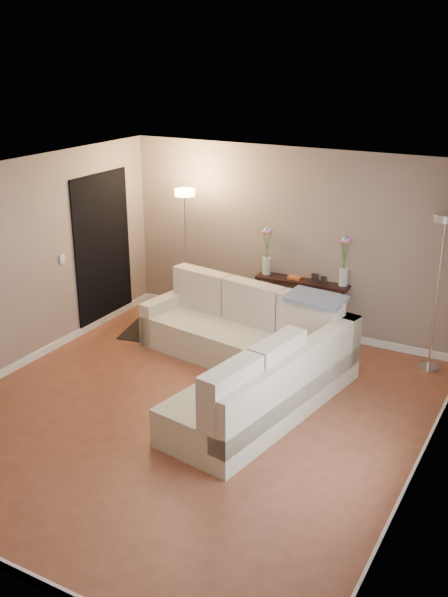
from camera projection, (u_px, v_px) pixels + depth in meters
The scene contains 22 objects.
floor at pixel (189, 413), 7.41m from camera, with size 5.00×5.50×0.01m, color brown.
ceiling at pixel (185, 180), 6.49m from camera, with size 5.00×5.50×0.01m, color white.
wall_back at pixel (292, 242), 9.21m from camera, with size 5.00×0.02×2.60m, color gray.
wall_left at pixel (12, 268), 8.09m from camera, with size 0.02×5.50×2.60m, color gray.
wall_right at pixel (431, 354), 5.82m from camera, with size 0.02×5.50×2.60m, color gray.
baseboard_back at pixel (288, 325), 9.63m from camera, with size 5.00×0.03×0.10m, color white.
baseboard_front at pixel (4, 565), 5.15m from camera, with size 5.00×0.03×0.10m, color white.
baseboard_left at pixel (24, 361), 8.51m from camera, with size 0.03×5.50×0.10m, color white.
baseboard_right at pixel (414, 473), 6.27m from camera, with size 0.03×5.50×0.10m, color white.
doorway at pixel (103, 250), 9.54m from camera, with size 0.02×1.20×2.20m, color black.
switch_plate at pixel (62, 259), 8.80m from camera, with size 0.02×0.08×0.12m, color white.
sectional_sofa at pixel (248, 353), 8.01m from camera, with size 2.92×3.09×0.99m.
throw_blanket at pixel (316, 298), 8.01m from camera, with size 0.71×0.41×0.05m, color slate.
console_table at pixel (297, 302), 9.36m from camera, with size 1.34×0.42×0.81m.
leaning_mirror at pixel (309, 251), 9.21m from camera, with size 0.94×0.09×0.73m.
table_decor at pixel (303, 278), 9.16m from camera, with size 0.56×0.13×0.13m.
flower_vase_left at pixel (267, 254), 9.33m from camera, with size 0.15×0.13×0.70m.
flower_vase_right at pixel (344, 265), 8.87m from camera, with size 0.15×0.13×0.70m.
floor_lamp_lit at pixel (186, 230), 9.38m from camera, with size 0.34×0.34×1.99m.
floor_lamp_unlit at pixel (441, 262), 7.94m from camera, with size 0.33×0.33×2.00m.
charcoal_rug at pixel (172, 330), 9.56m from camera, with size 1.30×0.97×0.02m, color black.
black_bag at pixel (155, 328), 9.51m from camera, with size 0.37×0.26×0.24m, color black.
Camera 1 is at (3.47, -5.50, 3.80)m, focal length 40.00 mm.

